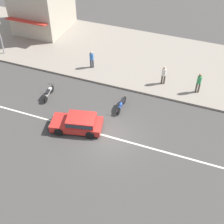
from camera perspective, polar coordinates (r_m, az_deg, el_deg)
The scene contains 10 objects.
ground_plane at distance 21.37m, azimuth -0.69°, elevation -4.49°, with size 160.00×160.00×0.00m, color #423F3D.
lane_centre_stripe at distance 21.37m, azimuth -0.69°, elevation -4.49°, with size 50.40×0.14×0.01m, color silver.
kerb_strip at distance 29.10m, azimuth 6.85°, elevation 9.50°, with size 68.00×10.00×0.15m, color gray.
hatchback_red_0 at distance 21.62m, azimuth -6.20°, elevation -1.94°, with size 3.89×2.35×1.10m.
motorcycle_0 at distance 23.23m, azimuth 1.77°, elevation 1.45°, with size 0.56×1.92×0.80m.
motorcycle_1 at distance 24.82m, azimuth -11.50°, elevation 3.54°, with size 0.56×1.88×0.80m.
pedestrian_near_clock at distance 25.56m, azimuth 9.46°, elevation 6.92°, with size 0.34×0.34×1.61m.
pedestrian_mid_kerb at distance 25.16m, azimuth 15.62°, elevation 5.39°, with size 0.34×0.34×1.71m.
pedestrian_by_shop at distance 27.29m, azimuth -3.74°, elevation 9.80°, with size 0.34×0.34×1.57m.
shopfront_mid_block at distance 33.93m, azimuth -12.68°, elevation 18.87°, with size 4.80×6.25×5.31m.
Camera 1 is at (5.51, -13.77, 15.39)m, focal length 50.00 mm.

